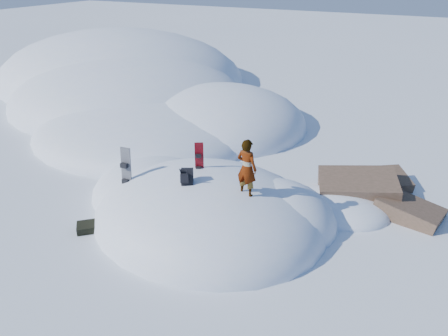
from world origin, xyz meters
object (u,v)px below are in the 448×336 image
at_px(person, 247,168).
at_px(snowboard_dark, 126,175).
at_px(backpack, 187,177).
at_px(snowboard_red, 199,163).

bearing_deg(person, snowboard_dark, 15.91).
bearing_deg(backpack, snowboard_dark, 152.72).
distance_m(snowboard_red, snowboard_dark, 2.20).
height_order(snowboard_dark, person, person).
bearing_deg(person, snowboard_red, -8.40).
xyz_separation_m(backpack, person, (1.60, 0.37, 0.45)).
relative_size(snowboard_red, person, 0.85).
distance_m(snowboard_red, backpack, 0.98).
distance_m(snowboard_dark, person, 3.83).
distance_m(backpack, person, 1.71).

